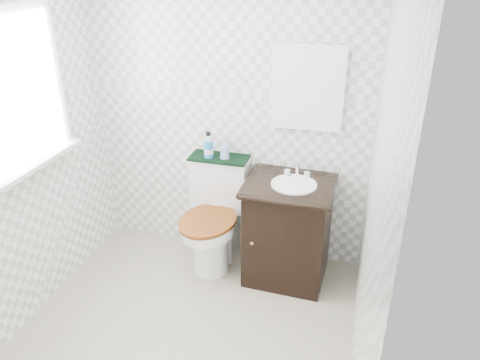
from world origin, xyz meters
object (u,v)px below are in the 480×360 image
at_px(trash_bin, 217,244).
at_px(vanity, 288,229).
at_px(mouthwash_bottle, 209,146).
at_px(cup, 225,152).
at_px(toilet, 216,220).

bearing_deg(trash_bin, vanity, -6.69).
relative_size(mouthwash_bottle, cup, 2.18).
bearing_deg(cup, vanity, -17.79).
xyz_separation_m(mouthwash_bottle, cup, (0.13, 0.01, -0.05)).
bearing_deg(vanity, toilet, 174.22).
relative_size(toilet, trash_bin, 3.17).
bearing_deg(cup, trash_bin, -115.52).
bearing_deg(trash_bin, toilet, -90.00).
bearing_deg(cup, mouthwash_bottle, -174.10).
distance_m(toilet, vanity, 0.60).
relative_size(trash_bin, cup, 2.89).
height_order(toilet, vanity, vanity).
bearing_deg(toilet, cup, 66.35).
bearing_deg(vanity, mouthwash_bottle, 166.42).
relative_size(vanity, mouthwash_bottle, 4.45).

